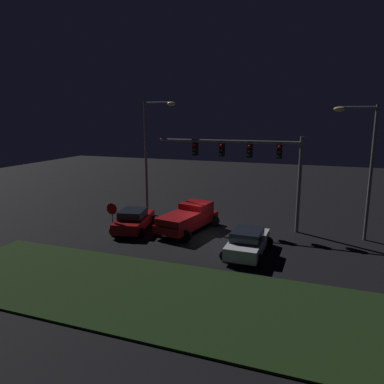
# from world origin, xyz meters

# --- Properties ---
(ground_plane) EXTENTS (80.00, 80.00, 0.00)m
(ground_plane) POSITION_xyz_m (0.00, 0.00, 0.00)
(ground_plane) COLOR black
(grass_median) EXTENTS (21.44, 6.74, 0.10)m
(grass_median) POSITION_xyz_m (0.00, -8.87, 0.05)
(grass_median) COLOR black
(grass_median) RESTS_ON ground_plane
(pickup_truck) EXTENTS (3.56, 5.68, 1.80)m
(pickup_truck) POSITION_xyz_m (-1.34, 0.41, 1.00)
(pickup_truck) COLOR maroon
(pickup_truck) RESTS_ON ground_plane
(car_sedan) EXTENTS (2.51, 4.42, 1.51)m
(car_sedan) POSITION_xyz_m (3.40, -2.64, 0.74)
(car_sedan) COLOR silver
(car_sedan) RESTS_ON ground_plane
(car_sedan_far) EXTENTS (3.03, 4.67, 1.51)m
(car_sedan_far) POSITION_xyz_m (-4.96, -0.86, 0.74)
(car_sedan_far) COLOR maroon
(car_sedan_far) RESTS_ON ground_plane
(traffic_signal_gantry) EXTENTS (10.32, 0.56, 6.50)m
(traffic_signal_gantry) POSITION_xyz_m (2.39, 2.59, 5.03)
(traffic_signal_gantry) COLOR slate
(traffic_signal_gantry) RESTS_ON ground_plane
(street_lamp_left) EXTENTS (2.69, 0.44, 9.00)m
(street_lamp_left) POSITION_xyz_m (-5.69, 3.62, 5.60)
(street_lamp_left) COLOR slate
(street_lamp_left) RESTS_ON ground_plane
(street_lamp_right) EXTENTS (2.57, 0.44, 8.49)m
(street_lamp_right) POSITION_xyz_m (9.50, 2.41, 5.31)
(street_lamp_right) COLOR slate
(street_lamp_right) RESTS_ON ground_plane
(stop_sign) EXTENTS (0.76, 0.08, 2.23)m
(stop_sign) POSITION_xyz_m (-5.69, -2.41, 1.56)
(stop_sign) COLOR slate
(stop_sign) RESTS_ON ground_plane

